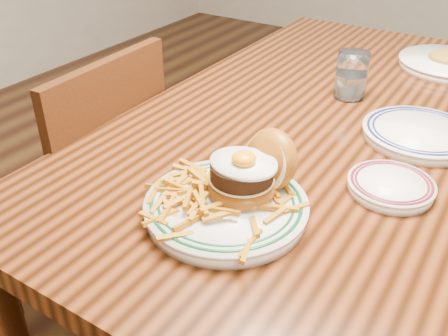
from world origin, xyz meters
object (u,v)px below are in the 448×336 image
Objects in this scene: table at (318,144)px; side_plate at (391,185)px; chair_left at (91,192)px; main_plate at (234,193)px.

side_plate reaches higher than table.
side_plate is at bearing -45.37° from table.
table is at bearing 135.09° from side_plate.
side_plate is at bearing 1.27° from chair_left.
chair_left is at bearing -151.30° from table.
main_plate is at bearing -135.37° from side_plate.
main_plate is 0.31m from side_plate.
chair_left reaches higher than main_plate.
chair_left is at bearing -177.78° from main_plate.
main_plate is (0.03, -0.47, 0.13)m from table.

